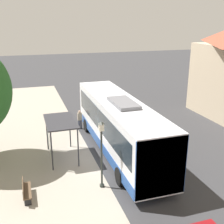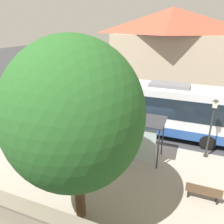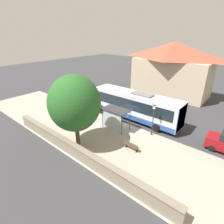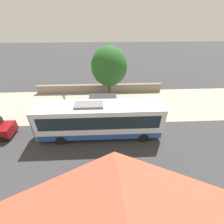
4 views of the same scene
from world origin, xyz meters
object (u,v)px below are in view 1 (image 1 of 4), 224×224
(pedestrian, at_px, (80,118))
(street_lamp_near, at_px, (101,149))
(bus, at_px, (118,125))
(bus_shelter, at_px, (58,127))
(bench, at_px, (26,190))

(pedestrian, distance_m, street_lamp_near, 8.87)
(bus, distance_m, pedestrian, 5.37)
(bus, bearing_deg, bus_shelter, 175.31)
(bench, xyz_separation_m, street_lamp_near, (3.88, -0.17, 1.77))
(bus, relative_size, bench, 7.90)
(bus, height_order, street_lamp_near, bus)
(bench, bearing_deg, bus_shelter, 60.48)
(bus, relative_size, bus_shelter, 3.80)
(bus_shelter, distance_m, pedestrian, 5.37)
(bus, height_order, bus_shelter, bus)
(bus_shelter, height_order, pedestrian, bus_shelter)
(bus_shelter, distance_m, bench, 4.77)
(bus_shelter, distance_m, street_lamp_near, 4.39)
(pedestrian, relative_size, street_lamp_near, 0.42)
(pedestrian, bearing_deg, bus_shelter, -115.98)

